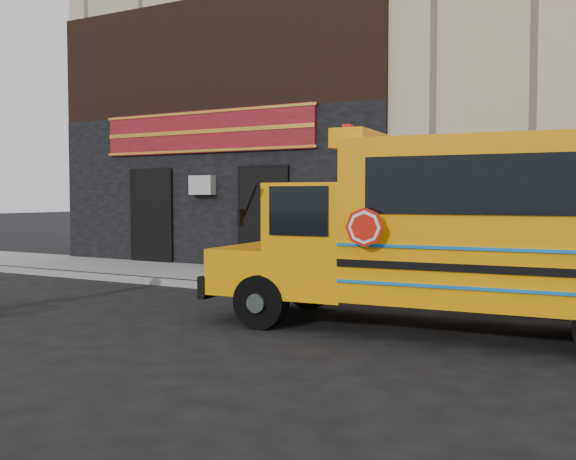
# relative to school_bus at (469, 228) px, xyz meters

# --- Properties ---
(ground) EXTENTS (120.00, 120.00, 0.00)m
(ground) POSITION_rel_school_bus_xyz_m (-2.91, -0.78, -1.51)
(ground) COLOR black
(ground) RESTS_ON ground
(curb) EXTENTS (40.00, 0.20, 0.15)m
(curb) POSITION_rel_school_bus_xyz_m (-2.91, 1.82, -1.43)
(curb) COLOR gray
(curb) RESTS_ON ground
(sidewalk) EXTENTS (40.00, 3.00, 0.15)m
(sidewalk) POSITION_rel_school_bus_xyz_m (-2.91, 3.32, -1.43)
(sidewalk) COLOR gray
(sidewalk) RESTS_ON ground
(building) EXTENTS (20.00, 10.70, 12.00)m
(building) POSITION_rel_school_bus_xyz_m (-2.96, 9.67, 4.62)
(building) COLOR tan
(building) RESTS_ON sidewalk
(school_bus) EXTENTS (7.03, 2.71, 2.92)m
(school_bus) POSITION_rel_school_bus_xyz_m (0.00, 0.00, 0.00)
(school_bus) COLOR black
(school_bus) RESTS_ON ground
(sign_pole) EXTENTS (0.07, 0.26, 2.96)m
(sign_pole) POSITION_rel_school_bus_xyz_m (-0.22, 1.60, 0.13)
(sign_pole) COLOR #424A45
(sign_pole) RESTS_ON ground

